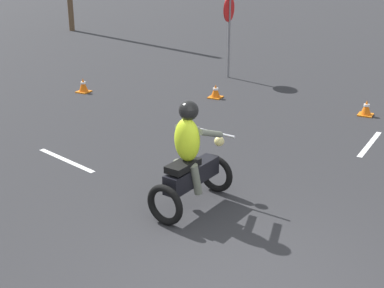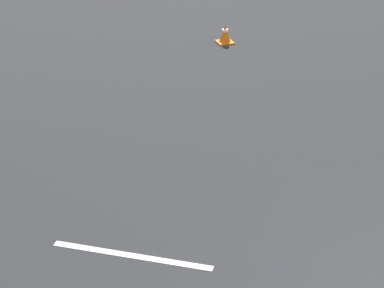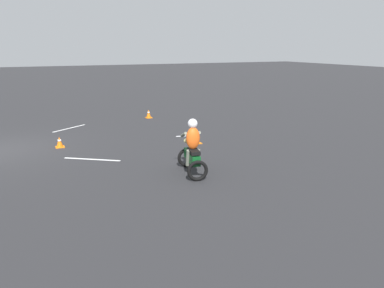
% 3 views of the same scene
% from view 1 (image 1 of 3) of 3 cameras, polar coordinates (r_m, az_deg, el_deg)
% --- Properties ---
extents(ground_plane, '(120.00, 120.00, 0.00)m').
position_cam_1_polar(ground_plane, '(6.37, 5.59, -14.91)').
color(ground_plane, '#28282B').
extents(motorcycle_rider_foreground, '(1.55, 0.82, 1.66)m').
position_cam_1_polar(motorcycle_rider_foreground, '(7.71, -0.15, -1.98)').
color(motorcycle_rider_foreground, black).
rests_on(motorcycle_rider_foreground, ground).
extents(stop_sign, '(0.70, 0.08, 2.30)m').
position_cam_1_polar(stop_sign, '(15.51, 3.96, 13.00)').
color(stop_sign, slate).
rests_on(stop_sign, ground).
extents(traffic_cone_near_right, '(0.32, 0.32, 0.35)m').
position_cam_1_polar(traffic_cone_near_right, '(12.80, 18.09, 3.65)').
color(traffic_cone_near_right, orange).
rests_on(traffic_cone_near_right, ground).
extents(traffic_cone_mid_center, '(0.32, 0.32, 0.34)m').
position_cam_1_polar(traffic_cone_mid_center, '(13.60, 2.53, 5.61)').
color(traffic_cone_mid_center, orange).
rests_on(traffic_cone_mid_center, ground).
extents(traffic_cone_mid_left, '(0.32, 0.32, 0.38)m').
position_cam_1_polar(traffic_cone_mid_left, '(14.40, -11.52, 6.14)').
color(traffic_cone_mid_left, orange).
rests_on(traffic_cone_mid_left, ground).
extents(lane_stripe_e, '(1.61, 0.19, 0.01)m').
position_cam_1_polar(lane_stripe_e, '(11.03, 18.44, 0.02)').
color(lane_stripe_e, silver).
rests_on(lane_stripe_e, ground).
extents(lane_stripe_n, '(0.52, 1.57, 0.01)m').
position_cam_1_polar(lane_stripe_n, '(9.95, -13.30, -1.69)').
color(lane_stripe_n, silver).
rests_on(lane_stripe_n, ground).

